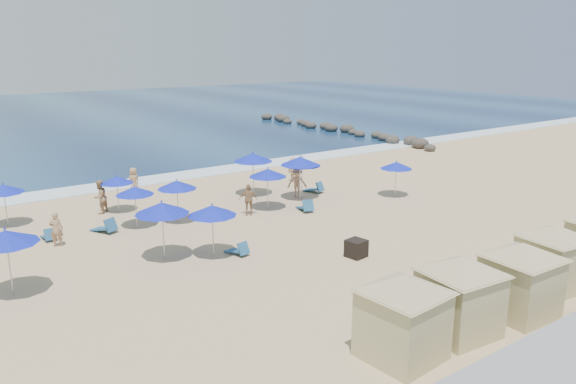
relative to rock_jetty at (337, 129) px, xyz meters
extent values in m
plane|color=tan|center=(-24.01, -24.90, -0.36)|extent=(160.00, 160.00, 0.00)
cube|color=#0E264E|center=(-24.01, 30.10, -0.33)|extent=(160.00, 80.00, 0.06)
cube|color=white|center=(-24.01, -9.40, -0.32)|extent=(160.00, 2.50, 0.08)
ellipsoid|color=#2D2825|center=(-0.61, -12.90, -0.09)|extent=(1.00, 1.00, 0.65)
ellipsoid|color=#2D2825|center=(-0.13, -11.40, 0.05)|extent=(1.48, 1.48, 0.96)
ellipsoid|color=#2D2825|center=(0.35, -9.90, 0.02)|extent=(1.40, 1.40, 0.91)
ellipsoid|color=#2D2825|center=(-0.49, -8.40, 0.00)|extent=(1.32, 1.32, 0.86)
ellipsoid|color=#2D2825|center=(-0.01, -6.90, -0.02)|extent=(1.24, 1.24, 0.81)
ellipsoid|color=#2D2825|center=(0.47, -5.40, -0.04)|extent=(1.16, 1.16, 0.75)
ellipsoid|color=#2D2825|center=(-0.37, -3.90, -0.06)|extent=(1.08, 1.08, 0.70)
ellipsoid|color=#2D2825|center=(0.11, -2.40, -0.09)|extent=(1.00, 1.00, 0.65)
ellipsoid|color=#2D2825|center=(0.59, -0.90, 0.05)|extent=(1.48, 1.48, 0.96)
ellipsoid|color=#2D2825|center=(-0.25, 0.60, 0.02)|extent=(1.40, 1.40, 0.91)
ellipsoid|color=#2D2825|center=(0.23, 2.10, 0.00)|extent=(1.32, 1.32, 0.86)
ellipsoid|color=#2D2825|center=(-0.61, 3.60, -0.02)|extent=(1.24, 1.24, 0.81)
ellipsoid|color=#2D2825|center=(-0.13, 5.10, -0.04)|extent=(1.16, 1.16, 0.75)
ellipsoid|color=#2D2825|center=(0.35, 6.60, -0.06)|extent=(1.08, 1.08, 0.70)
ellipsoid|color=#2D2825|center=(-0.49, 8.10, -0.09)|extent=(1.00, 1.00, 0.65)
ellipsoid|color=#2D2825|center=(-0.01, 9.60, 0.05)|extent=(1.48, 1.48, 0.96)
ellipsoid|color=#2D2825|center=(0.47, 11.10, 0.02)|extent=(1.40, 1.40, 0.91)
ellipsoid|color=#2D2825|center=(-0.37, 12.60, 0.00)|extent=(1.32, 1.32, 0.86)
cube|color=black|center=(-22.52, -27.66, 0.01)|extent=(0.86, 0.86, 0.75)
cube|color=tan|center=(-26.85, -34.30, 0.65)|extent=(2.18, 2.18, 2.02)
cube|color=tan|center=(-26.85, -34.30, 1.65)|extent=(2.29, 2.29, 0.08)
pyramid|color=tan|center=(-26.85, -34.30, 2.16)|extent=(4.40, 4.40, 0.50)
cube|color=tan|center=(-24.40, -34.35, 0.65)|extent=(2.19, 2.19, 2.01)
cube|color=tan|center=(-24.40, -34.35, 1.65)|extent=(2.30, 2.30, 0.08)
pyramid|color=tan|center=(-24.40, -34.35, 2.16)|extent=(4.40, 4.40, 0.50)
cube|color=tan|center=(-21.73, -34.71, 0.64)|extent=(2.08, 2.08, 2.01)
cube|color=tan|center=(-21.73, -34.71, 1.65)|extent=(2.19, 2.19, 0.08)
pyramid|color=tan|center=(-21.73, -34.71, 2.15)|extent=(4.40, 4.40, 0.50)
cube|color=tan|center=(-18.88, -34.18, 0.61)|extent=(2.12, 2.12, 1.95)
cube|color=tan|center=(-18.88, -34.18, 1.59)|extent=(2.23, 2.23, 0.08)
pyramid|color=tan|center=(-18.88, -34.18, 2.08)|extent=(4.26, 4.26, 0.49)
cylinder|color=#A5A8AD|center=(-35.11, -23.29, 0.65)|extent=(0.05, 0.05, 2.02)
cone|color=#1120B8|center=(-35.11, -23.29, 1.85)|extent=(2.24, 2.24, 0.48)
sphere|color=#1120B8|center=(-35.11, -23.29, 2.14)|extent=(0.09, 0.09, 0.09)
cylinder|color=#A5A8AD|center=(-33.73, -14.41, 0.51)|extent=(0.05, 0.05, 1.75)
cone|color=#1120B8|center=(-33.73, -14.41, 1.55)|extent=(1.93, 1.93, 0.41)
sphere|color=#1120B8|center=(-33.73, -14.41, 1.80)|extent=(0.07, 0.07, 0.07)
cylinder|color=#A5A8AD|center=(-29.24, -23.17, 0.66)|extent=(0.05, 0.05, 2.04)
cone|color=#1120B8|center=(-29.24, -23.17, 1.87)|extent=(2.26, 2.26, 0.48)
sphere|color=#1120B8|center=(-29.24, -23.17, 2.16)|extent=(0.09, 0.09, 0.09)
cylinder|color=#A5A8AD|center=(-28.58, -18.34, 0.49)|extent=(0.04, 0.04, 1.70)
cone|color=#1120B8|center=(-28.58, -18.34, 1.50)|extent=(1.88, 1.88, 0.40)
sphere|color=#1120B8|center=(-28.58, -18.34, 1.74)|extent=(0.07, 0.07, 0.07)
cylinder|color=#A5A8AD|center=(-26.56, -18.78, 0.54)|extent=(0.05, 0.05, 1.79)
cone|color=#1120B8|center=(-26.56, -18.78, 1.60)|extent=(1.98, 1.98, 0.42)
sphere|color=#1120B8|center=(-26.56, -18.78, 1.86)|extent=(0.08, 0.08, 0.08)
cylinder|color=#A5A8AD|center=(-27.41, -24.08, 0.57)|extent=(0.05, 0.05, 1.86)
cone|color=#1120B8|center=(-27.41, -24.08, 1.67)|extent=(2.06, 2.06, 0.44)
sphere|color=#1120B8|center=(-27.41, -24.08, 1.94)|extent=(0.08, 0.08, 0.08)
cylinder|color=#A5A8AD|center=(-21.57, -19.48, 0.57)|extent=(0.05, 0.05, 1.87)
cone|color=#1120B8|center=(-21.57, -19.48, 1.68)|extent=(2.07, 2.07, 0.44)
sphere|color=#1120B8|center=(-21.57, -19.48, 1.95)|extent=(0.08, 0.08, 0.08)
cylinder|color=#A5A8AD|center=(-18.68, -18.75, 0.64)|extent=(0.05, 0.05, 2.01)
cone|color=#1120B8|center=(-18.68, -18.75, 1.83)|extent=(2.22, 2.22, 0.48)
sphere|color=#1120B8|center=(-18.68, -18.75, 2.12)|extent=(0.08, 0.08, 0.08)
cylinder|color=#A5A8AD|center=(-20.62, -16.48, 0.70)|extent=(0.06, 0.06, 2.12)
cone|color=#1120B8|center=(-20.62, -16.48, 1.95)|extent=(2.34, 2.34, 0.50)
sphere|color=#1120B8|center=(-20.62, -16.48, 2.26)|extent=(0.09, 0.09, 0.09)
cylinder|color=#A5A8AD|center=(-18.88, -18.80, 0.68)|extent=(0.05, 0.05, 2.08)
cone|color=#1120B8|center=(-18.88, -18.80, 1.90)|extent=(2.29, 2.29, 0.49)
sphere|color=#1120B8|center=(-18.88, -18.80, 2.20)|extent=(0.09, 0.09, 0.09)
cylinder|color=#A5A8AD|center=(-13.92, -21.63, 0.50)|extent=(0.05, 0.05, 1.73)
cone|color=#1120B8|center=(-13.92, -21.63, 1.52)|extent=(1.91, 1.91, 0.41)
sphere|color=#1120B8|center=(-13.92, -21.63, 1.78)|extent=(0.07, 0.07, 0.07)
cylinder|color=#A5A8AD|center=(-28.40, -15.20, 0.45)|extent=(0.04, 0.04, 1.62)
cone|color=#1120B8|center=(-28.40, -15.20, 1.41)|extent=(1.80, 1.80, 0.38)
sphere|color=#1120B8|center=(-28.40, -15.20, 1.65)|extent=(0.07, 0.07, 0.07)
cube|color=#235783|center=(-32.60, -17.67, -0.22)|extent=(0.51, 1.08, 0.30)
cube|color=#235783|center=(-32.60, -18.12, 0.00)|extent=(0.51, 0.30, 0.52)
cube|color=#235783|center=(-30.17, -18.10, -0.19)|extent=(1.08, 1.42, 0.35)
cube|color=#235783|center=(-29.95, -18.59, 0.07)|extent=(0.70, 0.57, 0.62)
cube|color=#235783|center=(-26.48, -24.40, -0.22)|extent=(0.72, 1.17, 0.30)
cube|color=#235783|center=(-26.39, -24.85, 0.00)|extent=(0.56, 0.40, 0.53)
cube|color=#235783|center=(-20.09, -20.85, -0.19)|extent=(0.89, 1.35, 0.34)
cube|color=#235783|center=(-20.22, -21.35, 0.06)|extent=(0.65, 0.48, 0.60)
cube|color=#235783|center=(-17.27, -18.00, -0.20)|extent=(0.94, 1.35, 0.34)
cube|color=#235783|center=(-17.10, -18.48, 0.05)|extent=(0.66, 0.51, 0.60)
imported|color=#A57C5B|center=(-32.48, -18.89, 0.43)|extent=(0.69, 0.59, 1.59)
imported|color=#A57C5B|center=(-29.27, -14.93, 0.54)|extent=(1.11, 1.07, 1.81)
imported|color=#A57C5B|center=(-22.98, -19.74, 0.47)|extent=(1.03, 0.91, 1.67)
imported|color=#A57C5B|center=(-16.67, -15.15, 0.45)|extent=(0.67, 1.09, 1.63)
imported|color=#A57C5B|center=(-26.27, -11.90, 0.44)|extent=(0.90, 0.72, 1.59)
imported|color=#A57C5B|center=(-18.79, -18.42, 0.52)|extent=(1.32, 1.17, 1.77)
camera|label=1|loc=(-37.91, -44.14, 8.31)|focal=35.00mm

